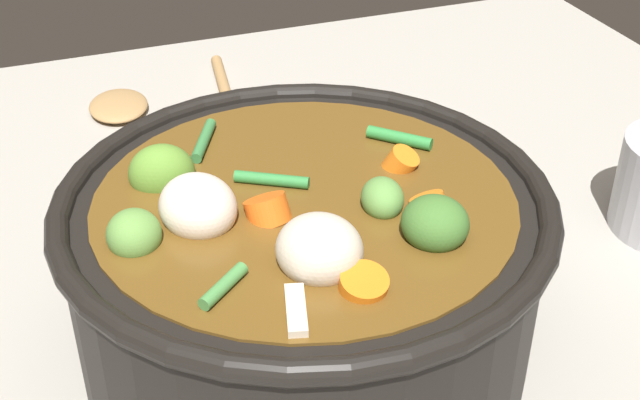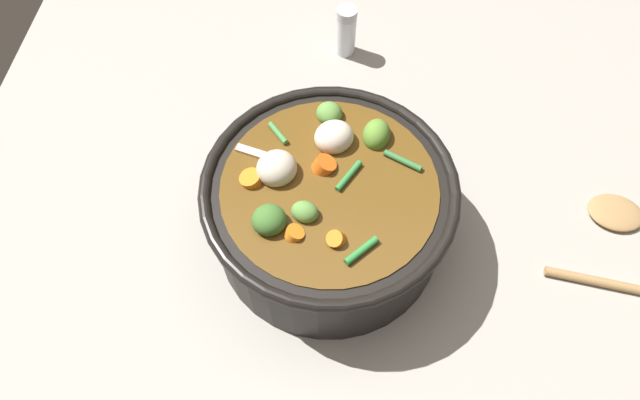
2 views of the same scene
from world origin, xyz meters
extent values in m
plane|color=#9E998E|center=(0.00, 0.00, 0.00)|extent=(1.10, 1.10, 0.00)
cylinder|color=black|center=(0.00, 0.00, 0.06)|extent=(0.30, 0.30, 0.12)
torus|color=black|center=(0.00, 0.00, 0.12)|extent=(0.31, 0.31, 0.01)
cylinder|color=brown|center=(0.00, 0.00, 0.06)|extent=(0.26, 0.26, 0.11)
ellipsoid|color=#5E8F40|center=(-0.11, -0.01, 0.13)|extent=(0.04, 0.04, 0.03)
ellipsoid|color=#5B8A30|center=(-0.08, 0.05, 0.13)|extent=(0.05, 0.04, 0.04)
ellipsoid|color=#3F6E2D|center=(0.06, -0.06, 0.13)|extent=(0.05, 0.05, 0.03)
ellipsoid|color=#5A8C40|center=(0.04, -0.03, 0.13)|extent=(0.03, 0.04, 0.02)
cylinder|color=orange|center=(-0.03, -0.01, 0.12)|extent=(0.03, 0.04, 0.03)
cylinder|color=orange|center=(0.00, -0.09, 0.12)|extent=(0.03, 0.03, 0.02)
cylinder|color=orange|center=(0.07, -0.03, 0.12)|extent=(0.03, 0.03, 0.02)
cylinder|color=orange|center=(0.07, 0.01, 0.12)|extent=(0.03, 0.03, 0.02)
ellipsoid|color=beige|center=(-0.07, 0.00, 0.13)|extent=(0.06, 0.06, 0.04)
ellipsoid|color=beige|center=(-0.01, -0.06, 0.13)|extent=(0.07, 0.07, 0.04)
cylinder|color=#468541|center=(-0.07, -0.07, 0.13)|extent=(0.03, 0.03, 0.01)
cylinder|color=#2E823A|center=(0.08, 0.04, 0.13)|extent=(0.04, 0.04, 0.01)
cylinder|color=#36763C|center=(-0.04, 0.09, 0.13)|extent=(0.03, 0.05, 0.01)
cylinder|color=#307D3A|center=(-0.01, 0.02, 0.13)|extent=(0.05, 0.03, 0.01)
cube|color=beige|center=(-0.04, -0.10, 0.12)|extent=(0.02, 0.04, 0.01)
ellipsoid|color=#A07949|center=(-0.06, 0.40, 0.01)|extent=(0.07, 0.08, 0.01)
cylinder|color=#A07949|center=(0.05, 0.38, 0.01)|extent=(0.04, 0.19, 0.01)
camera|label=1|loc=(-0.15, -0.43, 0.41)|focal=48.73mm
camera|label=2|loc=(0.36, 0.02, 0.70)|focal=32.03mm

